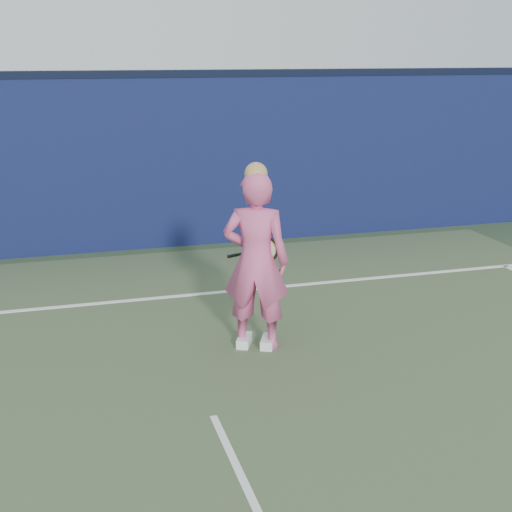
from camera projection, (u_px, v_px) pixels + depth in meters
name	position (u px, v px, depth m)	size (l,w,h in m)	color
ground	(245.00, 487.00, 4.86)	(80.00, 80.00, 0.00)	#30472C
backstop_wall	(130.00, 165.00, 10.52)	(24.00, 0.40, 2.50)	#0D1A3B
wall_cap	(126.00, 74.00, 10.16)	(24.00, 0.42, 0.10)	black
player	(256.00, 261.00, 6.94)	(0.77, 0.66, 1.86)	#D45288
racket	(261.00, 251.00, 7.34)	(0.49, 0.33, 0.30)	black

